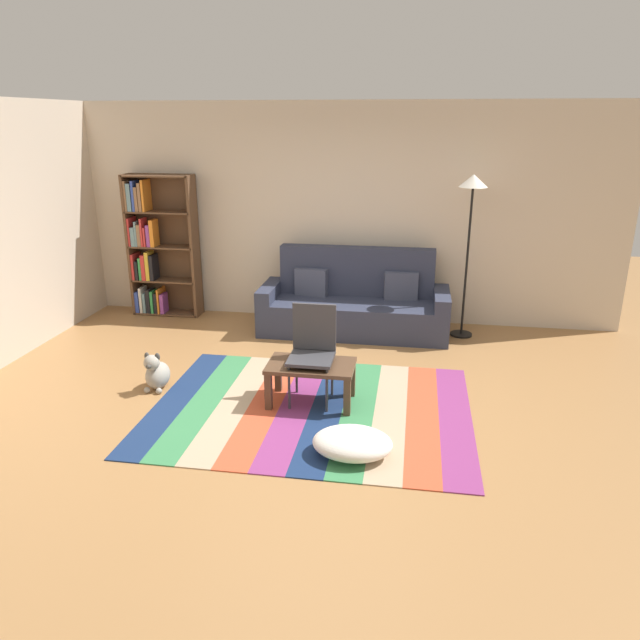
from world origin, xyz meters
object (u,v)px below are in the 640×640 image
at_px(standing_lamp, 472,203).
at_px(tv_remote, 313,364).
at_px(couch, 354,304).
at_px(coffee_table, 311,371).
at_px(pouf, 352,443).
at_px(dog, 157,373).
at_px(folding_chair, 313,345).
at_px(bookshelf, 155,248).

bearing_deg(standing_lamp, tv_remote, -124.84).
bearing_deg(standing_lamp, couch, -178.24).
distance_m(couch, coffee_table, 2.04).
height_order(pouf, standing_lamp, standing_lamp).
height_order(couch, dog, couch).
xyz_separation_m(tv_remote, folding_chair, (-0.02, 0.12, 0.13)).
bearing_deg(coffee_table, bookshelf, 136.92).
relative_size(pouf, tv_remote, 4.16).
xyz_separation_m(couch, dog, (-1.71, -1.96, -0.18)).
bearing_deg(bookshelf, standing_lamp, -3.52).
distance_m(standing_lamp, folding_chair, 2.69).
bearing_deg(folding_chair, coffee_table, -46.96).
distance_m(coffee_table, dog, 1.54).
bearing_deg(couch, pouf, -84.16).
height_order(couch, coffee_table, couch).
bearing_deg(dog, standing_lamp, 33.66).
bearing_deg(coffee_table, dog, 177.50).
bearing_deg(dog, folding_chair, 0.96).
distance_m(tv_remote, folding_chair, 0.18).
bearing_deg(couch, folding_chair, -95.30).
xyz_separation_m(bookshelf, tv_remote, (2.49, -2.34, -0.48)).
xyz_separation_m(pouf, dog, (-2.00, 0.91, 0.05)).
height_order(bookshelf, folding_chair, bookshelf).
relative_size(dog, folding_chair, 0.44).
distance_m(coffee_table, standing_lamp, 2.84).
xyz_separation_m(bookshelf, folding_chair, (2.47, -2.22, -0.35)).
xyz_separation_m(pouf, folding_chair, (-0.47, 0.94, 0.42)).
distance_m(pouf, tv_remote, 0.98).
bearing_deg(tv_remote, couch, 89.29).
distance_m(standing_lamp, tv_remote, 2.82).
height_order(couch, bookshelf, bookshelf).
bearing_deg(tv_remote, folding_chair, 102.79).
bearing_deg(standing_lamp, folding_chair, -126.83).
distance_m(dog, standing_lamp, 3.88).
distance_m(pouf, folding_chair, 1.13).
relative_size(dog, standing_lamp, 0.21).
distance_m(bookshelf, pouf, 4.38).
bearing_deg(folding_chair, pouf, -20.57).
bearing_deg(folding_chair, standing_lamp, 95.76).
height_order(bookshelf, standing_lamp, standing_lamp).
distance_m(bookshelf, standing_lamp, 4.02).
height_order(coffee_table, pouf, coffee_table).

